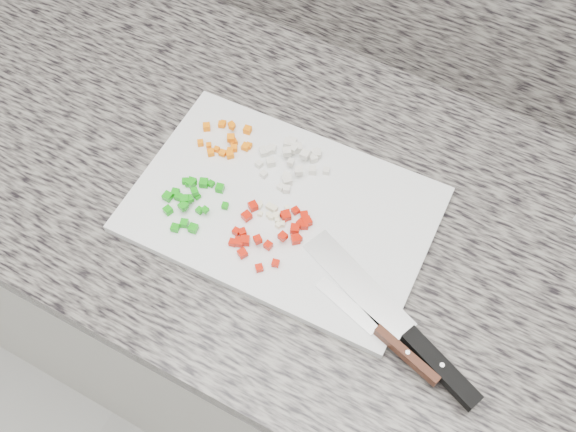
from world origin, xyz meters
The scene contains 10 objects.
cabinet centered at (0.00, 1.44, 0.43)m, with size 3.92×0.62×0.86m, color silver.
countertop centered at (0.00, 1.44, 0.88)m, with size 3.96×0.64×0.04m, color slate.
cutting_board centered at (-0.08, 1.39, 0.91)m, with size 0.42×0.28×0.01m, color silver.
carrot_pile centered at (-0.21, 1.46, 0.92)m, with size 0.09×0.08×0.02m.
onion_pile centered at (-0.10, 1.47, 0.92)m, with size 0.11×0.09×0.02m.
green_pepper_pile centered at (-0.20, 1.34, 0.92)m, with size 0.09×0.10×0.02m.
red_pepper_pile centered at (-0.07, 1.35, 0.92)m, with size 0.10×0.12×0.02m.
garlic_pile centered at (-0.09, 1.38, 0.92)m, with size 0.05×0.04×0.01m.
chef_knife centered at (0.16, 1.30, 0.92)m, with size 0.29×0.14×0.02m.
paring_knife centered at (0.14, 1.28, 0.92)m, with size 0.19×0.07×0.02m.
Camera 1 is at (0.15, 0.98, 1.69)m, focal length 40.00 mm.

